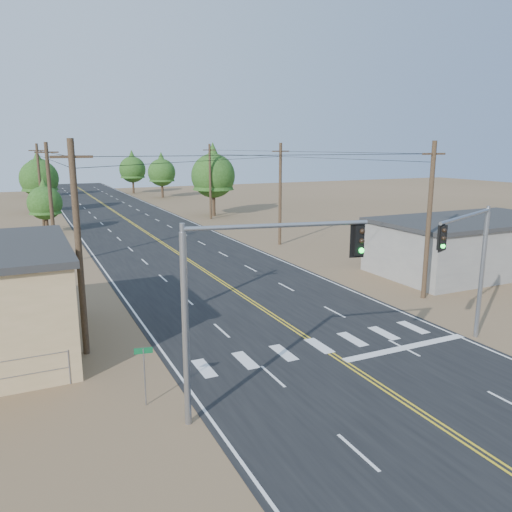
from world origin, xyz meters
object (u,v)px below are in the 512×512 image
building_right (471,246)px  signal_mast_right (472,255)px  street_sign (144,367)px  signal_mast_left (241,287)px

building_right → signal_mast_right: bearing=-138.7°
signal_mast_right → street_sign: (-15.43, 1.04, -3.08)m
signal_mast_left → street_sign: 5.06m
signal_mast_right → building_right: bearing=17.9°
signal_mast_right → street_sign: signal_mast_right is taller
signal_mast_left → signal_mast_right: size_ratio=1.06×
signal_mast_left → signal_mast_right: signal_mast_left is taller
signal_mast_right → street_sign: bearing=152.7°
building_right → street_sign: size_ratio=6.44×
signal_mast_right → street_sign: size_ratio=2.92×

